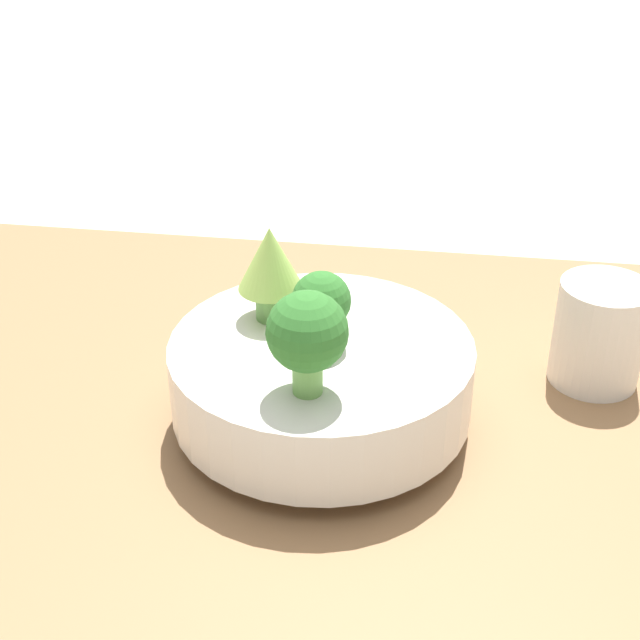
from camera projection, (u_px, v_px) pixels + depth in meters
name	position (u px, v px, depth m)	size (l,w,h in m)	color
ground_plane	(324.00, 450.00, 0.74)	(6.00, 6.00, 0.00)	beige
table	(324.00, 430.00, 0.73)	(1.06, 0.62, 0.04)	olive
bowl	(320.00, 378.00, 0.68)	(0.23, 0.23, 0.07)	silver
romanesco_piece_near	(270.00, 263.00, 0.68)	(0.05, 0.05, 0.08)	#609347
broccoli_floret_center	(320.00, 304.00, 0.65)	(0.04, 0.04, 0.06)	#609347
broccoli_floret_back	(307.00, 335.00, 0.59)	(0.06, 0.06, 0.08)	#6BA34C
cup	(599.00, 333.00, 0.74)	(0.07, 0.07, 0.09)	silver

